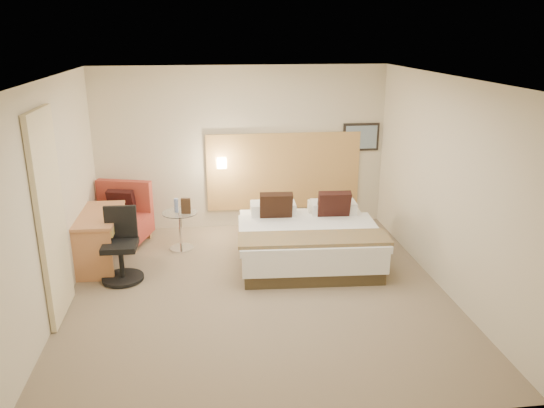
{
  "coord_description": "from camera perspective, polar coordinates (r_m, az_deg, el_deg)",
  "views": [
    {
      "loc": [
        -0.61,
        -6.13,
        3.22
      ],
      "look_at": [
        0.24,
        0.46,
        1.03
      ],
      "focal_mm": 35.0,
      "sensor_mm": 36.0,
      "label": 1
    }
  ],
  "objects": [
    {
      "name": "ceiling",
      "position": [
        6.18,
        -1.71,
        13.46
      ],
      "size": [
        4.8,
        5.0,
        0.02
      ],
      "primitive_type": "cube",
      "color": "white",
      "rests_on": "floor"
    },
    {
      "name": "wall_back",
      "position": [
        8.86,
        -3.25,
        5.98
      ],
      "size": [
        4.8,
        0.02,
        2.7
      ],
      "primitive_type": "cube",
      "color": "beige",
      "rests_on": "floor"
    },
    {
      "name": "art_canvas",
      "position": [
        9.15,
        9.58,
        7.1
      ],
      "size": [
        0.54,
        0.01,
        0.39
      ],
      "primitive_type": "cube",
      "color": "gray",
      "rests_on": "wall_back"
    },
    {
      "name": "headboard_panel",
      "position": [
        8.99,
        1.28,
        3.56
      ],
      "size": [
        2.6,
        0.04,
        1.3
      ],
      "primitive_type": "cube",
      "color": "tan",
      "rests_on": "wall_back"
    },
    {
      "name": "lamp_arm",
      "position": [
        8.8,
        -5.46,
        4.5
      ],
      "size": [
        0.02,
        0.12,
        0.02
      ],
      "primitive_type": "cylinder",
      "rotation": [
        1.57,
        0.0,
        0.0
      ],
      "color": "silver",
      "rests_on": "wall_back"
    },
    {
      "name": "floor",
      "position": [
        6.95,
        -1.5,
        -9.48
      ],
      "size": [
        4.8,
        5.0,
        0.02
      ],
      "primitive_type": "cube",
      "color": "#776650",
      "rests_on": "ground"
    },
    {
      "name": "curtain",
      "position": [
        6.45,
        -22.69,
        -1.31
      ],
      "size": [
        0.06,
        0.9,
        2.42
      ],
      "primitive_type": "cube",
      "color": "beige",
      "rests_on": "wall_left"
    },
    {
      "name": "desk_chair",
      "position": [
        7.4,
        -15.91,
        -4.88
      ],
      "size": [
        0.57,
        0.57,
        0.98
      ],
      "color": "black",
      "rests_on": "floor"
    },
    {
      "name": "desk",
      "position": [
        7.89,
        -17.9,
        -2.12
      ],
      "size": [
        0.58,
        1.23,
        0.76
      ],
      "color": "#B97548",
      "rests_on": "floor"
    },
    {
      "name": "art_frame",
      "position": [
        9.16,
        9.55,
        7.12
      ],
      "size": [
        0.62,
        0.03,
        0.47
      ],
      "primitive_type": "cube",
      "color": "black",
      "rests_on": "wall_back"
    },
    {
      "name": "bottle_a",
      "position": [
        8.12,
        -10.27,
        -0.15
      ],
      "size": [
        0.07,
        0.07,
        0.21
      ],
      "primitive_type": "cylinder",
      "rotation": [
        0.0,
        0.0,
        -0.14
      ],
      "color": "#8FA8DE",
      "rests_on": "side_table"
    },
    {
      "name": "side_table",
      "position": [
        8.23,
        -9.8,
        -2.62
      ],
      "size": [
        0.61,
        0.61,
        0.6
      ],
      "color": "white",
      "rests_on": "floor"
    },
    {
      "name": "lamp_shade",
      "position": [
        8.74,
        -5.45,
        4.41
      ],
      "size": [
        0.15,
        0.15,
        0.15
      ],
      "primitive_type": "cube",
      "color": "#FAE8C3",
      "rests_on": "wall_back"
    },
    {
      "name": "bed",
      "position": [
        7.78,
        3.77,
        -3.76
      ],
      "size": [
        2.08,
        2.03,
        0.97
      ],
      "color": "#403320",
      "rests_on": "floor"
    },
    {
      "name": "wall_left",
      "position": [
        6.66,
        -22.71,
        0.44
      ],
      "size": [
        0.02,
        5.0,
        2.7
      ],
      "primitive_type": "cube",
      "color": "beige",
      "rests_on": "floor"
    },
    {
      "name": "lounge_chair",
      "position": [
        8.7,
        -16.07,
        -1.62
      ],
      "size": [
        1.08,
        1.01,
        0.95
      ],
      "color": "tan",
      "rests_on": "floor"
    },
    {
      "name": "wall_right",
      "position": [
        7.08,
        18.2,
        1.96
      ],
      "size": [
        0.02,
        5.0,
        2.7
      ],
      "primitive_type": "cube",
      "color": "beige",
      "rests_on": "floor"
    },
    {
      "name": "menu_folder",
      "position": [
        8.04,
        -9.25,
        -0.2
      ],
      "size": [
        0.15,
        0.07,
        0.24
      ],
      "primitive_type": "cube",
      "rotation": [
        0.0,
        0.0,
        -0.14
      ],
      "color": "#3E2919",
      "rests_on": "side_table"
    },
    {
      "name": "wall_front",
      "position": [
        4.12,
        1.97,
        -8.79
      ],
      "size": [
        4.8,
        0.02,
        2.7
      ],
      "primitive_type": "cube",
      "color": "beige",
      "rests_on": "floor"
    }
  ]
}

